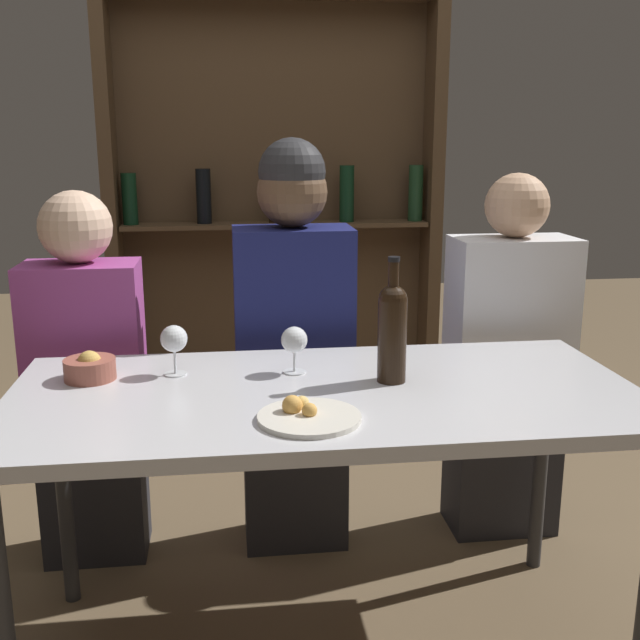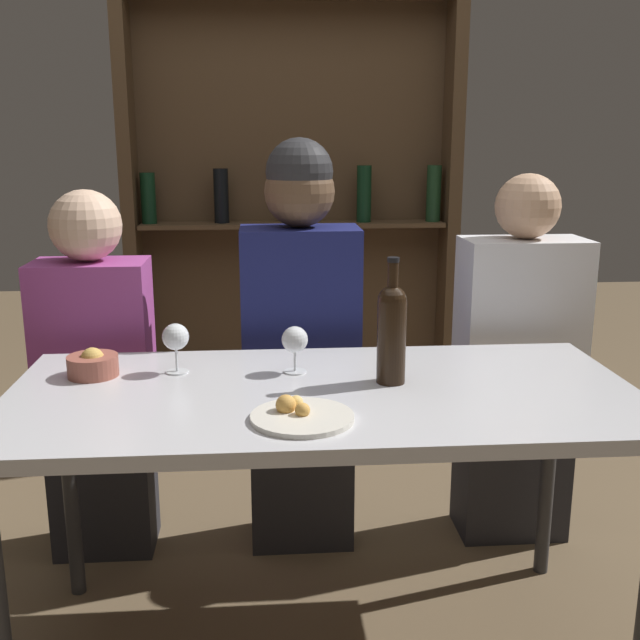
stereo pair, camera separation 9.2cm
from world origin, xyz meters
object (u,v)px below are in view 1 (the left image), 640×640
Objects in this scene: wine_bottle at (392,328)px; food_plate_0 at (307,415)px; snack_bowl at (90,368)px; seated_person_right at (507,368)px; wine_glass_0 at (174,340)px; wine_glass_1 at (294,341)px; seated_person_center at (294,350)px; seated_person_left at (88,388)px.

wine_bottle is 1.39× the size of food_plate_0.
seated_person_right is (1.29, 0.42, -0.18)m from snack_bowl.
wine_glass_0 is 0.58× the size of food_plate_0.
seated_person_right is at bearing 20.83° from wine_glass_0.
seated_person_right is at bearing 18.11° from snack_bowl.
wine_glass_1 is at bearing -1.02° from snack_bowl.
wine_glass_1 is at bearing -94.92° from seated_person_center.
wine_glass_1 is 0.79m from seated_person_left.
seated_person_center is (-0.20, 0.53, -0.20)m from wine_bottle.
wine_glass_1 is 0.09× the size of seated_person_center.
wine_glass_1 reaches higher than food_plate_0.
food_plate_0 is 1.10m from seated_person_right.
seated_person_center reaches higher than wine_glass_0.
snack_bowl is 0.71m from seated_person_center.
wine_glass_1 is 0.96× the size of snack_bowl.
snack_bowl is 0.11× the size of seated_person_right.
snack_bowl is (-0.77, 0.11, -0.11)m from wine_bottle.
wine_glass_0 is 1.18m from seated_person_right.
wine_bottle is at bearing -12.75° from wine_glass_0.
seated_person_left reaches higher than snack_bowl.
seated_person_center reaches higher than wine_bottle.
wine_bottle is 1.05m from seated_person_left.
snack_bowl is at bearing 146.30° from food_plate_0.
seated_person_center is at bearing 86.92° from food_plate_0.
wine_bottle reaches higher than wine_glass_1.
wine_bottle is 0.80m from seated_person_right.
wine_glass_1 is 0.10× the size of seated_person_right.
seated_person_right is (0.52, 0.53, -0.29)m from wine_bottle.
wine_glass_1 is 0.46m from seated_person_center.
wine_glass_0 is 0.48m from food_plate_0.
wine_glass_0 is 0.22m from snack_bowl.
seated_person_left reaches higher than food_plate_0.
wine_bottle is 2.46× the size of snack_bowl.
seated_person_left is (-0.09, 0.42, -0.19)m from snack_bowl.
wine_glass_0 is 0.10× the size of seated_person_center.
wine_glass_1 is 0.35m from food_plate_0.
seated_person_center is (0.35, 0.41, -0.16)m from wine_glass_0.
wine_bottle reaches higher than food_plate_0.
snack_bowl is at bearing -176.59° from wine_glass_0.
food_plate_0 is 0.63m from snack_bowl.
seated_person_right is at bearing 45.16° from food_plate_0.
snack_bowl is 1.37m from seated_person_right.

